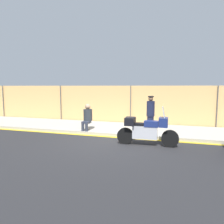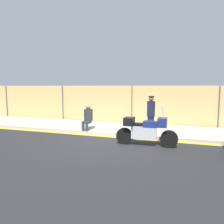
# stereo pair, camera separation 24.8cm
# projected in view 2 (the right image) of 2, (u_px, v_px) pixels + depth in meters

# --- Properties ---
(ground_plane) EXTENTS (120.00, 120.00, 0.00)m
(ground_plane) POSITION_uv_depth(u_px,v_px,m) (109.00, 141.00, 8.81)
(ground_plane) COLOR #262628
(sidewalk) EXTENTS (33.28, 3.05, 0.14)m
(sidewalk) POSITION_uv_depth(u_px,v_px,m) (125.00, 129.00, 11.04)
(sidewalk) COLOR #ADA89E
(sidewalk) RESTS_ON ground_plane
(curb_paint_stripe) EXTENTS (33.28, 0.18, 0.01)m
(curb_paint_stripe) POSITION_uv_depth(u_px,v_px,m) (115.00, 137.00, 9.53)
(curb_paint_stripe) COLOR gold
(curb_paint_stripe) RESTS_ON ground_plane
(storefront_fence) EXTENTS (31.62, 0.17, 2.25)m
(storefront_fence) POSITION_uv_depth(u_px,v_px,m) (132.00, 106.00, 12.44)
(storefront_fence) COLOR #E5B26B
(storefront_fence) RESTS_ON ground_plane
(motorcycle) EXTENTS (2.31, 0.53, 1.50)m
(motorcycle) POSITION_uv_depth(u_px,v_px,m) (145.00, 130.00, 8.14)
(motorcycle) COLOR black
(motorcycle) RESTS_ON ground_plane
(officer_standing) EXTENTS (0.37, 0.37, 1.63)m
(officer_standing) POSITION_uv_depth(u_px,v_px,m) (151.00, 113.00, 10.10)
(officer_standing) COLOR #191E38
(officer_standing) RESTS_ON sidewalk
(person_seated_on_curb) EXTENTS (0.42, 0.67, 1.25)m
(person_seated_on_curb) POSITION_uv_depth(u_px,v_px,m) (88.00, 116.00, 10.43)
(person_seated_on_curb) COLOR #2D3342
(person_seated_on_curb) RESTS_ON sidewalk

